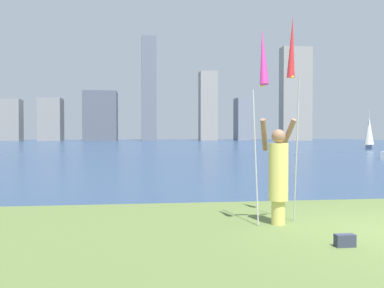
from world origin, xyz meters
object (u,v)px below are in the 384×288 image
person (278,172)px  sailboat_0 (369,133)px  kite_flag_right (292,52)px  bag (345,240)px  kite_flag_left (263,62)px

person → sailboat_0: (23.12, 37.14, 0.81)m
kite_flag_right → sailboat_0: bearing=58.3°
kite_flag_right → sailboat_0: sailboat_0 is taller
person → bag: bearing=-69.5°
kite_flag_left → kite_flag_right: (0.82, 0.73, 0.33)m
person → kite_flag_left: 2.11m
person → sailboat_0: 43.76m
kite_flag_right → sailboat_0: (22.71, 36.74, -1.56)m
person → kite_flag_left: bearing=-137.2°
bag → sailboat_0: (22.63, 38.86, 1.72)m
person → kite_flag_right: size_ratio=0.50×
bag → kite_flag_left: bearing=123.0°
kite_flag_right → bag: (0.08, -2.12, -3.28)m
sailboat_0 → kite_flag_right: bearing=-121.7°
kite_flag_right → sailboat_0: size_ratio=0.91×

